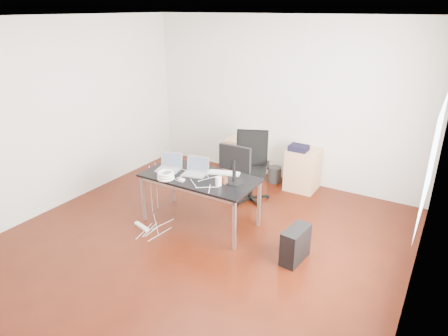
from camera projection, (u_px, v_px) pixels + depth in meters
The scene contains 18 objects.
room_shell at pixel (203, 141), 4.80m from camera, with size 5.00×5.00×5.00m.
desk at pixel (200, 180), 5.51m from camera, with size 1.60×0.80×0.73m.
office_chair at pixel (251, 163), 6.31m from camera, with size 0.63×0.64×1.08m.
filing_cabinet_left at pixel (242, 157), 7.28m from camera, with size 0.50×0.50×0.70m, color tan.
filing_cabinet_right at pixel (303, 170), 6.73m from camera, with size 0.50×0.50×0.70m, color tan.
pc_tower at pixel (295, 245), 4.84m from camera, with size 0.20×0.45×0.44m, color black.
wastebasket at pixel (274, 174), 7.07m from camera, with size 0.24×0.24×0.28m, color black.
power_strip at pixel (142, 226), 5.64m from camera, with size 0.30×0.06×0.04m, color white.
laptop_left at pixel (169, 166), 5.70m from camera, with size 0.38×0.32×0.23m.
laptop_right at pixel (196, 170), 5.55m from camera, with size 0.37×0.31×0.23m.
monitor at pixel (235, 162), 5.21m from camera, with size 0.45×0.26×0.51m.
keyboard at pixel (224, 173), 5.58m from camera, with size 0.44×0.14×0.02m, color white.
cup_white at pixel (218, 181), 5.19m from camera, with size 0.08×0.08×0.12m, color white.
cup_brown at pixel (225, 180), 5.26m from camera, with size 0.08×0.08×0.10m, color #582E1E.
cable_coil at pixel (166, 176), 5.39m from camera, with size 0.24×0.24×0.11m.
power_adapter at pixel (181, 180), 5.34m from camera, with size 0.07×0.07×0.03m, color white.
speaker at pixel (242, 134), 7.10m from camera, with size 0.09×0.08×0.18m, color #9E9E9E.
navy_garment at pixel (299, 148), 6.55m from camera, with size 0.30×0.24×0.09m, color black.
Camera 1 is at (2.60, -3.79, 2.91)m, focal length 32.00 mm.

